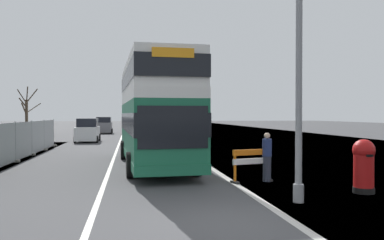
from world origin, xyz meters
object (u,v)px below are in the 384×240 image
at_px(car_receding_mid, 143,127).
at_px(car_receding_far, 104,126).
at_px(red_pillar_postbox, 364,164).
at_px(lamppost_foreground, 299,56).
at_px(pedestrian_at_kerb, 267,157).
at_px(car_far_side, 136,124).
at_px(car_oncoming_near, 88,131).
at_px(roadworks_barrier, 252,162).
at_px(double_decker_bus, 154,111).

xyz_separation_m(car_receding_mid, car_receding_far, (-4.73, 6.43, 0.03)).
bearing_deg(red_pillar_postbox, car_receding_mid, 99.36).
distance_m(lamppost_foreground, pedestrian_at_kerb, 4.63).
xyz_separation_m(car_receding_mid, car_far_side, (-0.65, 12.80, 0.10)).
relative_size(car_far_side, pedestrian_at_kerb, 2.40).
distance_m(car_oncoming_near, car_receding_far, 15.83).
relative_size(car_receding_far, car_far_side, 0.95).
height_order(car_receding_far, car_far_side, car_far_side).
relative_size(roadworks_barrier, car_receding_far, 0.39).
bearing_deg(red_pillar_postbox, car_oncoming_near, 113.45).
bearing_deg(car_oncoming_near, car_receding_mid, 61.32).
height_order(lamppost_foreground, red_pillar_postbox, lamppost_foreground).
bearing_deg(car_receding_far, pedestrian_at_kerb, -77.94).
xyz_separation_m(double_decker_bus, car_receding_mid, (0.33, 26.75, -1.60)).
relative_size(double_decker_bus, roadworks_barrier, 7.17).
bearing_deg(double_decker_bus, car_receding_mid, 89.30).
height_order(roadworks_barrier, car_receding_far, car_receding_far).
xyz_separation_m(lamppost_foreground, car_receding_mid, (-3.12, 35.14, -3.05)).
height_order(double_decker_bus, lamppost_foreground, lamppost_foreground).
distance_m(red_pillar_postbox, roadworks_barrier, 3.71).
height_order(red_pillar_postbox, pedestrian_at_kerb, pedestrian_at_kerb).
xyz_separation_m(red_pillar_postbox, car_oncoming_near, (-10.78, 24.84, 0.07)).
bearing_deg(red_pillar_postbox, car_far_side, 97.61).
relative_size(car_receding_mid, pedestrian_at_kerb, 2.35).
distance_m(roadworks_barrier, pedestrian_at_kerb, 0.62).
height_order(red_pillar_postbox, car_receding_far, car_receding_far).
bearing_deg(lamppost_foreground, roadworks_barrier, 94.98).
relative_size(lamppost_foreground, car_receding_mid, 2.06).
relative_size(roadworks_barrier, pedestrian_at_kerb, 0.89).
distance_m(car_receding_mid, pedestrian_at_kerb, 31.93).
xyz_separation_m(double_decker_bus, lamppost_foreground, (3.45, -8.40, 1.46)).
xyz_separation_m(red_pillar_postbox, car_far_side, (-6.29, 47.04, 0.15)).
bearing_deg(pedestrian_at_kerb, car_oncoming_near, 110.96).
relative_size(red_pillar_postbox, car_receding_mid, 0.40).
height_order(car_receding_mid, car_far_side, car_far_side).
bearing_deg(roadworks_barrier, car_far_side, 94.46).
xyz_separation_m(lamppost_foreground, red_pillar_postbox, (2.52, 0.91, -3.11)).
height_order(red_pillar_postbox, car_receding_mid, car_receding_mid).
bearing_deg(lamppost_foreground, car_oncoming_near, 107.78).
bearing_deg(car_receding_mid, lamppost_foreground, -84.93).
bearing_deg(car_receding_mid, car_oncoming_near, -118.68).
xyz_separation_m(double_decker_bus, roadworks_barrier, (3.16, -5.07, -1.83)).
distance_m(double_decker_bus, car_oncoming_near, 18.08).
distance_m(red_pillar_postbox, car_receding_mid, 34.69).
relative_size(lamppost_foreground, red_pillar_postbox, 5.14).
relative_size(red_pillar_postbox, car_oncoming_near, 0.37).
distance_m(car_far_side, pedestrian_at_kerb, 44.73).
distance_m(double_decker_bus, roadworks_barrier, 6.25).
xyz_separation_m(lamppost_foreground, pedestrian_at_kerb, (0.31, 3.40, -3.13)).
relative_size(red_pillar_postbox, car_receding_far, 0.41).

